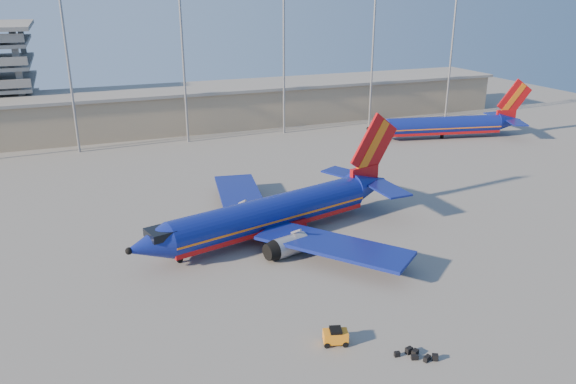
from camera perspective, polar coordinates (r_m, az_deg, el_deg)
name	(u,v)px	position (r m, az deg, el deg)	size (l,w,h in m)	color
ground	(304,224)	(70.73, 1.67, -3.30)	(220.00, 220.00, 0.00)	slate
terminal_building	(243,103)	(125.27, -4.57, 8.96)	(122.00, 16.00, 8.50)	gray
light_mast_row	(235,47)	(110.60, -5.42, 14.43)	(101.60, 1.60, 28.65)	gray
aircraft_main	(277,213)	(66.91, -1.13, -2.14)	(37.38, 35.49, 12.90)	navy
aircraft_second	(447,125)	(116.04, 15.86, 6.55)	(33.38, 14.28, 11.42)	navy
baggage_tug	(336,336)	(48.15, 4.85, -14.37)	(2.32, 1.78, 1.47)	orange
luggage_pile	(417,355)	(47.95, 13.01, -15.81)	(3.09, 2.06, 0.53)	black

